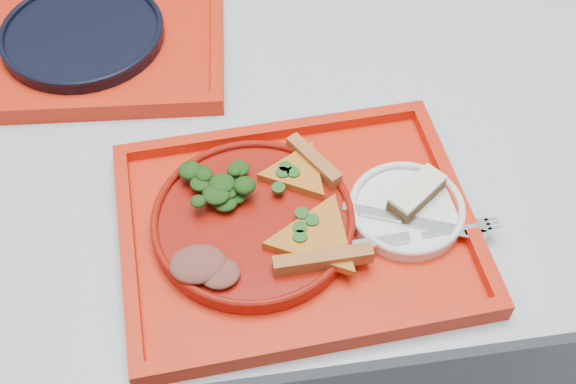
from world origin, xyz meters
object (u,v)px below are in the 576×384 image
(dinner_plate, at_px, (253,223))
(navy_plate, at_px, (83,35))
(tray_main, at_px, (297,230))
(dessert_bar, at_px, (417,193))
(tray_far, at_px, (85,42))

(dinner_plate, bearing_deg, navy_plate, 119.12)
(tray_main, distance_m, dinner_plate, 0.06)
(dinner_plate, distance_m, navy_plate, 0.47)
(tray_main, distance_m, dessert_bar, 0.16)
(tray_far, bearing_deg, navy_plate, 0.00)
(tray_main, xyz_separation_m, dessert_bar, (0.16, 0.01, 0.03))
(navy_plate, bearing_deg, dessert_bar, -42.43)
(dinner_plate, xyz_separation_m, navy_plate, (-0.23, 0.41, -0.00))
(tray_main, xyz_separation_m, tray_far, (-0.28, 0.42, 0.00))
(tray_far, relative_size, dinner_plate, 1.73)
(tray_main, relative_size, dinner_plate, 1.73)
(navy_plate, xyz_separation_m, dessert_bar, (0.44, -0.41, 0.02))
(tray_far, bearing_deg, tray_main, -51.18)
(navy_plate, bearing_deg, tray_far, 0.00)
(dinner_plate, height_order, navy_plate, dinner_plate)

